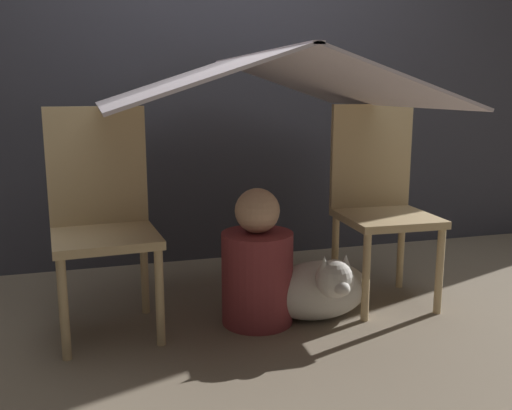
{
  "coord_description": "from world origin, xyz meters",
  "views": [
    {
      "loc": [
        -0.7,
        -2.29,
        1.04
      ],
      "look_at": [
        0.0,
        0.09,
        0.53
      ],
      "focal_mm": 40.0,
      "sensor_mm": 36.0,
      "label": 1
    }
  ],
  "objects_px": {
    "chair_right": "(380,197)",
    "person_front": "(257,268)",
    "chair_left": "(102,213)",
    "dog": "(320,289)"
  },
  "relations": [
    {
      "from": "chair_right",
      "to": "person_front",
      "type": "bearing_deg",
      "value": -166.13
    },
    {
      "from": "chair_left",
      "to": "person_front",
      "type": "height_order",
      "value": "chair_left"
    },
    {
      "from": "chair_left",
      "to": "person_front",
      "type": "bearing_deg",
      "value": -16.12
    },
    {
      "from": "chair_left",
      "to": "chair_right",
      "type": "xyz_separation_m",
      "value": [
        1.32,
        0.0,
        0.0
      ]
    },
    {
      "from": "chair_right",
      "to": "person_front",
      "type": "relative_size",
      "value": 1.57
    },
    {
      "from": "chair_right",
      "to": "person_front",
      "type": "height_order",
      "value": "chair_right"
    },
    {
      "from": "chair_left",
      "to": "person_front",
      "type": "relative_size",
      "value": 1.57
    },
    {
      "from": "chair_right",
      "to": "person_front",
      "type": "xyz_separation_m",
      "value": [
        -0.67,
        -0.14,
        -0.26
      ]
    },
    {
      "from": "chair_left",
      "to": "dog",
      "type": "bearing_deg",
      "value": -16.48
    },
    {
      "from": "chair_left",
      "to": "chair_right",
      "type": "height_order",
      "value": "same"
    }
  ]
}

